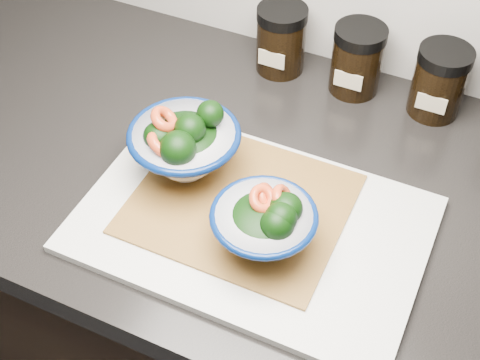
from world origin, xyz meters
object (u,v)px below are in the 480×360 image
at_px(spice_jar_c, 439,81).
at_px(spice_jar_b, 357,59).
at_px(cutting_board, 252,224).
at_px(bowl_right, 266,224).
at_px(bowl_left, 184,145).
at_px(spice_jar_a, 281,39).

bearing_deg(spice_jar_c, spice_jar_b, 180.00).
distance_m(cutting_board, bowl_right, 0.07).
distance_m(spice_jar_b, spice_jar_c, 0.13).
xyz_separation_m(cutting_board, bowl_left, (-0.12, 0.04, 0.06)).
height_order(spice_jar_b, spice_jar_c, same).
distance_m(cutting_board, spice_jar_c, 0.37).
bearing_deg(spice_jar_c, bowl_left, -133.79).
height_order(spice_jar_a, spice_jar_b, same).
relative_size(cutting_board, bowl_left, 2.91).
xyz_separation_m(spice_jar_a, spice_jar_c, (0.26, 0.00, 0.00)).
bearing_deg(bowl_right, bowl_left, 154.03).
distance_m(bowl_left, spice_jar_c, 0.40).
distance_m(bowl_right, spice_jar_b, 0.37).
xyz_separation_m(cutting_board, spice_jar_a, (-0.10, 0.34, 0.05)).
xyz_separation_m(spice_jar_b, spice_jar_c, (0.13, 0.00, 0.00)).
xyz_separation_m(bowl_right, spice_jar_c, (0.13, 0.37, -0.00)).
bearing_deg(spice_jar_b, spice_jar_a, 180.00).
relative_size(spice_jar_a, spice_jar_b, 1.00).
bearing_deg(bowl_right, spice_jar_a, 109.82).
distance_m(spice_jar_a, spice_jar_b, 0.13).
height_order(spice_jar_a, spice_jar_c, same).
height_order(cutting_board, spice_jar_a, spice_jar_a).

